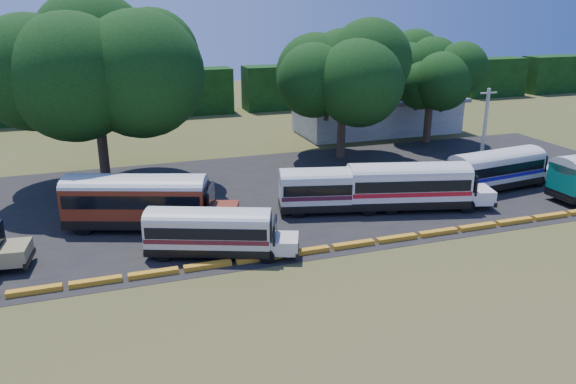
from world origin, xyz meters
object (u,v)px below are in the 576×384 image
object	(u,v)px
tree_west	(92,51)
bus_white_red	(411,184)
bus_cream_west	(212,230)
bus_red	(140,198)

from	to	relation	value
tree_west	bus_white_red	bearing A→B (deg)	-32.96
bus_cream_west	bus_white_red	world-z (taller)	bus_white_red
tree_west	bus_red	bearing A→B (deg)	-79.71
bus_cream_west	bus_white_red	xyz separation A→B (m)	(15.08, 3.20, 0.29)
bus_red	bus_white_red	xyz separation A→B (m)	(18.64, -2.49, -0.16)
bus_cream_west	tree_west	distance (m)	19.68
bus_cream_west	tree_west	bearing A→B (deg)	129.58
bus_cream_west	tree_west	world-z (taller)	tree_west
bus_white_red	tree_west	distance (m)	26.09
bus_red	tree_west	distance (m)	14.02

